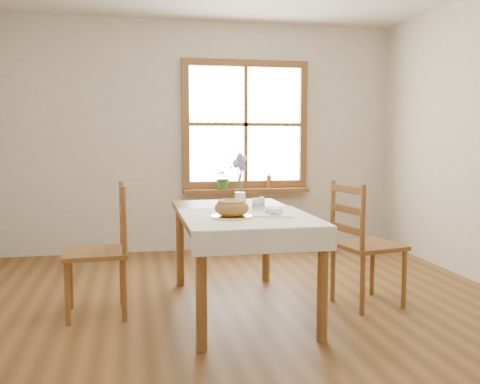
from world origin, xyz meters
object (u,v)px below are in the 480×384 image
Objects in this scene: dining_table at (240,223)px; bread_plate at (232,217)px; chair_left at (95,250)px; flower_vase at (240,199)px; chair_right at (368,244)px.

bread_plate reaches higher than dining_table.
chair_left is 3.52× the size of bread_plate.
chair_left is at bearing 176.06° from dining_table.
flower_vase is at bearing 78.29° from dining_table.
flower_vase is (0.20, 0.70, 0.03)m from bread_plate.
chair_left is at bearing 73.02° from chair_right.
dining_table is 1.08m from chair_left.
chair_left is 1.07m from bread_plate.
dining_table is 1.65× the size of chair_right.
chair_right reaches higher than flower_vase.
chair_right is at bearing -25.66° from flower_vase.
chair_right is 1.08m from flower_vase.
bread_plate is at bearing -106.01° from flower_vase.
chair_right is (1.00, -0.09, -0.18)m from dining_table.
dining_table is at bearing 72.38° from chair_right.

